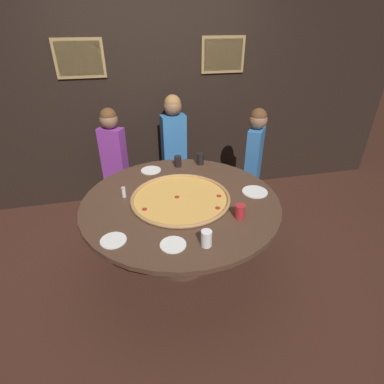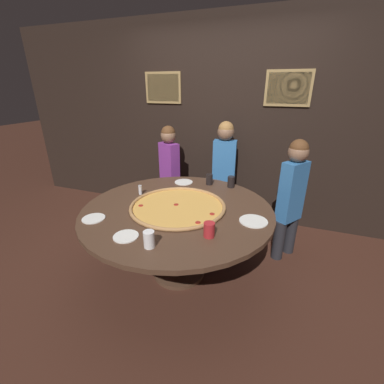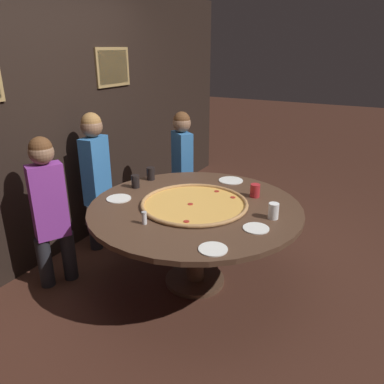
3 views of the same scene
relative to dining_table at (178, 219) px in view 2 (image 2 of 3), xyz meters
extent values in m
plane|color=#422319|center=(0.00, 0.00, -0.63)|extent=(24.00, 24.00, 0.00)
cube|color=black|center=(0.00, 1.47, 0.67)|extent=(6.40, 0.06, 2.60)
cube|color=#9E7F4C|center=(-0.80, 1.43, 1.12)|extent=(0.52, 0.02, 0.40)
cube|color=#B2A893|center=(-0.80, 1.42, 1.12)|extent=(0.46, 0.01, 0.34)
cube|color=#9E7F4C|center=(0.80, 1.43, 1.12)|extent=(0.52, 0.02, 0.40)
cube|color=slate|center=(0.80, 1.42, 1.12)|extent=(0.46, 0.01, 0.34)
cylinder|color=#4C3323|center=(0.00, 0.00, 0.09)|extent=(1.74, 1.74, 0.04)
cylinder|color=#4C3323|center=(0.00, 0.00, -0.28)|extent=(0.16, 0.16, 0.70)
cylinder|color=#4C3323|center=(0.00, 0.00, -0.61)|extent=(0.52, 0.52, 0.04)
cylinder|color=#E5A84C|center=(0.00, 0.01, 0.12)|extent=(0.84, 0.84, 0.01)
torus|color=#B27F4C|center=(0.00, 0.01, 0.13)|extent=(0.88, 0.88, 0.03)
cylinder|color=#A8281E|center=(-0.33, -0.10, 0.13)|extent=(0.04, 0.04, 0.00)
cylinder|color=#A8281E|center=(0.34, -0.04, 0.13)|extent=(0.04, 0.04, 0.00)
cylinder|color=#A8281E|center=(-0.03, 0.03, 0.13)|extent=(0.04, 0.04, 0.00)
cylinder|color=#A8281E|center=(0.27, -0.22, 0.13)|extent=(0.04, 0.04, 0.00)
cylinder|color=white|center=(0.06, -0.64, 0.18)|extent=(0.08, 0.08, 0.12)
cylinder|color=black|center=(0.35, 0.68, 0.18)|extent=(0.08, 0.08, 0.12)
cylinder|color=black|center=(0.10, 0.68, 0.17)|extent=(0.07, 0.07, 0.12)
cylinder|color=#B22328|center=(0.41, -0.37, 0.17)|extent=(0.08, 0.08, 0.11)
cylinder|color=white|center=(0.69, -0.02, 0.12)|extent=(0.23, 0.23, 0.01)
cylinder|color=white|center=(-0.58, -0.44, 0.12)|extent=(0.19, 0.19, 0.01)
cylinder|color=white|center=(-0.19, 0.64, 0.12)|extent=(0.21, 0.21, 0.01)
cylinder|color=white|center=(-0.17, -0.58, 0.12)|extent=(0.19, 0.19, 0.01)
cylinder|color=silver|center=(-0.48, 0.16, 0.16)|extent=(0.04, 0.04, 0.08)
cylinder|color=#B7B7BC|center=(-0.48, 0.16, 0.21)|extent=(0.04, 0.04, 0.01)
cylinder|color=#232328|center=(0.25, 1.21, -0.39)|extent=(0.14, 0.14, 0.48)
cylinder|color=#232328|center=(0.04, 1.18, -0.39)|extent=(0.14, 0.14, 0.48)
cube|color=#3370B2|center=(0.15, 1.19, 0.19)|extent=(0.30, 0.19, 0.67)
sphere|color=#8C664C|center=(0.15, 1.19, 0.62)|extent=(0.21, 0.21, 0.21)
sphere|color=#9E703D|center=(0.15, 1.19, 0.66)|extent=(0.19, 0.19, 0.19)
cylinder|color=#232328|center=(1.04, 0.78, -0.40)|extent=(0.17, 0.17, 0.45)
cylinder|color=#232328|center=(0.92, 0.61, -0.40)|extent=(0.17, 0.17, 0.45)
cube|color=#3370B2|center=(0.98, 0.69, 0.14)|extent=(0.28, 0.31, 0.63)
sphere|color=#8C664C|center=(0.98, 0.69, 0.56)|extent=(0.20, 0.20, 0.20)
sphere|color=brown|center=(0.98, 0.69, 0.59)|extent=(0.18, 0.18, 0.18)
cylinder|color=#232328|center=(-0.48, 1.01, -0.40)|extent=(0.16, 0.16, 0.45)
cylinder|color=#232328|center=(-0.66, 1.11, -0.40)|extent=(0.16, 0.16, 0.45)
cube|color=purple|center=(-0.57, 1.06, 0.14)|extent=(0.31, 0.26, 0.63)
sphere|color=#8C664C|center=(-0.57, 1.06, 0.56)|extent=(0.20, 0.20, 0.20)
sphere|color=brown|center=(-0.57, 1.06, 0.59)|extent=(0.18, 0.18, 0.18)
camera|label=1|loc=(-0.40, -2.21, 1.52)|focal=28.00mm
camera|label=2|loc=(0.86, -1.95, 1.16)|focal=24.00mm
camera|label=3|loc=(-2.49, -1.33, 1.33)|focal=35.00mm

